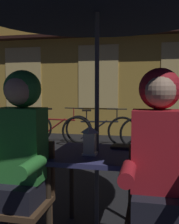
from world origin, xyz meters
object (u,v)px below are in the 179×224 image
object	(u,v)px
book	(123,147)
chair_right	(157,206)
chair_left	(24,194)
person_left_hooded	(19,148)
person_right_hooded	(159,155)
lantern	(90,140)
bicycle_nearest	(2,127)
cafe_table	(97,165)
bicycle_third	(99,130)
bicycle_fourth	(159,132)
bicycle_second	(59,128)

from	to	relation	value
book	chair_right	bearing A→B (deg)	-58.86
chair_left	book	distance (m)	0.93
person_left_hooded	person_right_hooded	size ratio (longest dim) A/B	1.00
lantern	bicycle_nearest	bearing A→B (deg)	128.28
lantern	chair_right	world-z (taller)	lantern
chair_right	person_right_hooded	size ratio (longest dim) A/B	0.62
cafe_table	bicycle_nearest	bearing A→B (deg)	129.24
bicycle_nearest	book	xyz separation A→B (m)	(3.25, -3.53, 0.41)
person_left_hooded	bicycle_nearest	world-z (taller)	person_left_hooded
chair_right	bicycle_nearest	size ratio (longest dim) A/B	0.52
lantern	chair_left	distance (m)	0.64
person_right_hooded	person_left_hooded	bearing A→B (deg)	180.00
lantern	bicycle_third	size ratio (longest dim) A/B	0.14
chair_right	person_left_hooded	bearing A→B (deg)	-176.61
cafe_table	bicycle_nearest	world-z (taller)	bicycle_nearest
chair_left	bicycle_fourth	distance (m)	4.21
lantern	bicycle_second	world-z (taller)	lantern
cafe_table	bicycle_third	xyz separation A→B (m)	(-0.65, 3.70, -0.29)
person_right_hooded	bicycle_second	xyz separation A→B (m)	(-2.15, 4.31, -0.50)
person_right_hooded	bicycle_second	size ratio (longest dim) A/B	0.84
person_left_hooded	person_right_hooded	world-z (taller)	same
lantern	chair_left	xyz separation A→B (m)	(-0.44, -0.29, -0.37)
person_left_hooded	bicycle_fourth	xyz separation A→B (m)	(1.12, 4.11, -0.50)
lantern	bicycle_third	bearing A→B (deg)	99.14
chair_left	bicycle_fourth	size ratio (longest dim) A/B	0.53
chair_left	chair_right	xyz separation A→B (m)	(0.96, 0.00, 0.00)
chair_left	bicycle_second	world-z (taller)	chair_left
person_left_hooded	chair_left	bearing A→B (deg)	90.00
chair_left	chair_right	distance (m)	0.96
lantern	bicycle_fourth	world-z (taller)	lantern
chair_left	bicycle_fourth	bearing A→B (deg)	74.60
lantern	chair_left	world-z (taller)	lantern
person_right_hooded	bicycle_fourth	bearing A→B (deg)	87.81
bicycle_nearest	chair_right	bearing A→B (deg)	-49.29
bicycle_nearest	chair_left	bearing A→B (deg)	-57.93
book	bicycle_fourth	bearing A→B (deg)	87.79
chair_right	book	distance (m)	0.70
cafe_table	book	size ratio (longest dim) A/B	3.70
person_left_hooded	bicycle_third	bearing A→B (deg)	92.34
cafe_table	chair_left	bearing A→B (deg)	-142.45
cafe_table	person_right_hooded	world-z (taller)	person_right_hooded
bicycle_nearest	person_right_hooded	bearing A→B (deg)	-49.68
chair_left	person_left_hooded	xyz separation A→B (m)	(-0.00, -0.06, 0.36)
chair_left	person_right_hooded	xyz separation A→B (m)	(0.96, -0.06, 0.36)
cafe_table	bicycle_nearest	xyz separation A→B (m)	(-3.05, 3.74, -0.29)
bicycle_second	chair_left	bearing A→B (deg)	-74.43
lantern	bicycle_nearest	world-z (taller)	lantern
bicycle_nearest	lantern	bearing A→B (deg)	-51.72
lantern	person_right_hooded	world-z (taller)	person_right_hooded
person_left_hooded	bicycle_fourth	size ratio (longest dim) A/B	0.85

